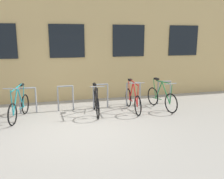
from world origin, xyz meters
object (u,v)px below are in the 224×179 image
object	(u,v)px
bicycle_teal	(19,107)
bicycle_green	(161,98)
bicycle_black	(96,102)
bicycle_red	(133,99)

from	to	relation	value
bicycle_teal	bicycle_green	distance (m)	4.64
bicycle_black	bicycle_red	world-z (taller)	bicycle_red
bicycle_red	bicycle_teal	bearing A→B (deg)	179.92
bicycle_black	bicycle_red	bearing A→B (deg)	1.06
bicycle_black	bicycle_green	world-z (taller)	bicycle_green
bicycle_green	bicycle_teal	bearing A→B (deg)	179.62
bicycle_black	bicycle_teal	world-z (taller)	bicycle_teal
bicycle_black	bicycle_green	bearing A→B (deg)	-0.06
bicycle_black	bicycle_green	size ratio (longest dim) A/B	1.01
bicycle_black	bicycle_teal	distance (m)	2.34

